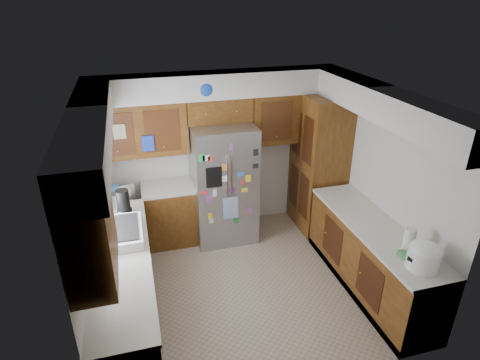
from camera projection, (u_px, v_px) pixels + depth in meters
name	position (u px, v px, depth m)	size (l,w,h in m)	color
floor	(246.00, 283.00, 5.31)	(3.60, 3.60, 0.00)	tan
room_shell	(230.00, 145.00, 4.81)	(3.64, 3.24, 2.52)	beige
left_counter_run	(137.00, 273.00, 4.81)	(1.36, 3.20, 0.92)	#45280D
right_counter_run	(370.00, 259.00, 5.08)	(0.63, 2.25, 0.92)	#45280D
pantry	(318.00, 164.00, 6.21)	(0.60, 0.90, 2.15)	#45280D
fridge	(224.00, 184.00, 5.97)	(0.90, 0.79, 1.80)	gray
bridge_cabinet	(219.00, 109.00, 5.70)	(0.96, 0.34, 0.35)	#45280D
fridge_top_items	(215.00, 88.00, 5.51)	(0.68, 0.37, 0.31)	blue
sink_assembly	(119.00, 233.00, 4.60)	(0.52, 0.70, 0.37)	white
left_counter_clutter	(122.00, 198.00, 5.23)	(0.33, 0.79, 0.38)	black
rice_cooker	(424.00, 255.00, 4.07)	(0.34, 0.33, 0.29)	white
paper_towel	(409.00, 240.00, 4.34)	(0.13, 0.13, 0.28)	white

